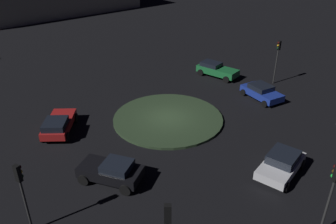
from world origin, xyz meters
The scene contains 10 objects.
ground_plane centered at (0.00, 0.00, 0.00)m, with size 114.80×114.80×0.00m, color black.
roundabout_island centered at (0.00, 0.00, 0.10)m, with size 8.96×8.96×0.20m, color #2D4228.
car_red centered at (0.35, 8.57, 0.73)m, with size 4.37×2.89×1.38m.
car_white centered at (-8.68, -4.94, 0.73)m, with size 3.84×4.29×1.40m.
car_green centered at (7.56, -7.52, 0.76)m, with size 4.53×3.89×1.43m.
car_blue centered at (1.36, -9.32, 0.70)m, with size 4.20×2.81×1.33m.
car_black centered at (-6.49, 5.46, 0.77)m, with size 3.66×4.18×1.46m.
traffic_light_south centered at (4.18, -12.33, 3.14)m, with size 0.35×0.39×4.42m.
traffic_light_west centered at (-13.55, -4.13, 3.07)m, with size 0.39×0.35×4.32m.
traffic_light_northwest centered at (-9.23, 9.98, 2.95)m, with size 0.38×0.39×4.14m.
Camera 1 is at (-23.25, 6.76, 13.66)m, focal length 36.16 mm.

